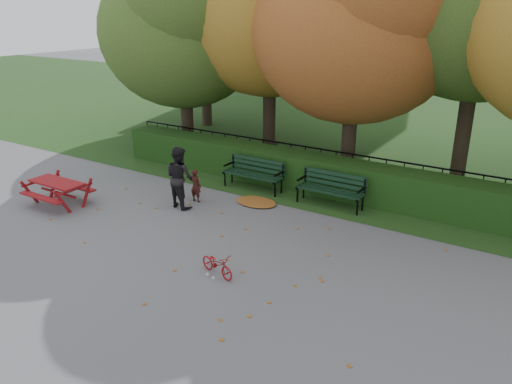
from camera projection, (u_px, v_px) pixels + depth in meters
The scene contains 14 objects.
ground at pixel (213, 249), 10.88m from camera, with size 90.00×90.00×0.00m, color slate.
grass_strip at pixel (405, 126), 21.94m from camera, with size 90.00×90.00×0.00m, color #1D3C18.
hedge at pixel (308, 172), 14.26m from camera, with size 13.00×0.90×1.00m, color black.
iron_fence at pixel (320, 164), 14.88m from camera, with size 14.00×0.04×1.02m.
tree_a at pixel (185, 20), 16.31m from camera, with size 5.88×5.60×7.48m.
tree_c at pixel (366, 11), 13.48m from camera, with size 6.30×6.00×8.00m.
bench_left at pixel (254, 171), 14.28m from camera, with size 1.80×0.57×0.88m.
bench_right at pixel (331, 187), 13.07m from camera, with size 1.80×0.57×0.88m.
picnic_table at pixel (57, 187), 13.10m from camera, with size 1.54×1.25×0.75m.
leaf_pile at pixel (256, 202), 13.36m from camera, with size 1.15×0.80×0.08m, color maroon.
leaf_scatter at pixel (221, 243), 11.12m from camera, with size 9.00×5.70×0.01m, color maroon, non-canonical shape.
child at pixel (196, 186), 13.35m from camera, with size 0.33×0.22×0.91m, color #3C1613.
adult at pixel (179, 177), 12.89m from camera, with size 0.79×0.61×1.62m, color black.
bicycle at pixel (217, 264), 9.75m from camera, with size 0.31×0.89×0.47m, color maroon.
Camera 1 is at (6.02, -7.73, 4.99)m, focal length 35.00 mm.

